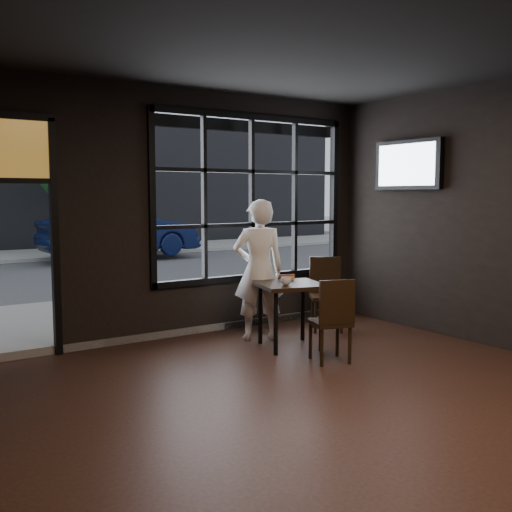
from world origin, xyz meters
TOP-DOWN VIEW (x-y plane):
  - floor at (0.00, 0.00)m, footprint 6.00×7.00m
  - ceiling at (0.00, 0.00)m, footprint 6.00×7.00m
  - window_frame at (1.20, 3.50)m, footprint 3.06×0.12m
  - cafe_table at (0.92, 2.24)m, footprint 0.91×0.91m
  - chair_near at (0.92, 1.50)m, footprint 0.51×0.51m
  - chair_window at (1.89, 2.69)m, footprint 0.59×0.59m
  - man at (0.85, 2.80)m, footprint 0.77×0.65m
  - hotdog at (1.04, 2.47)m, footprint 0.21×0.13m
  - cup at (0.77, 2.13)m, footprint 0.14×0.14m
  - tv at (2.93, 2.24)m, footprint 0.13×1.15m
  - navy_car at (2.81, 12.68)m, footprint 4.37×1.55m
  - tree_right at (2.28, 15.15)m, footprint 2.25×2.25m

SIDE VIEW (x-z plane):
  - floor at x=0.00m, z-range -0.02..0.00m
  - cafe_table at x=0.92m, z-range 0.00..0.79m
  - chair_near at x=0.92m, z-range 0.00..0.94m
  - chair_window at x=1.89m, z-range 0.00..0.99m
  - navy_car at x=2.81m, z-range 0.10..1.54m
  - hotdog at x=1.04m, z-range 0.79..0.85m
  - cup at x=0.77m, z-range 0.79..0.89m
  - man at x=0.85m, z-range 0.00..1.79m
  - window_frame at x=1.20m, z-range 0.66..2.94m
  - tv at x=2.93m, z-range 1.92..2.59m
  - tree_right at x=2.28m, z-range 0.78..4.62m
  - ceiling at x=0.00m, z-range 3.20..3.22m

